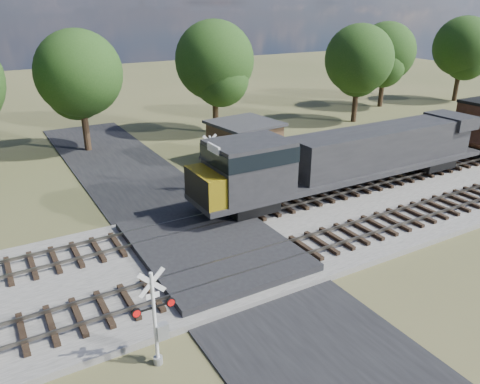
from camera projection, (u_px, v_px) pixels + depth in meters
ground at (216, 257)px, 23.09m from camera, size 160.00×160.00×0.00m
ballast_bed at (360, 209)px, 28.07m from camera, size 140.00×10.00×0.30m
road at (216, 257)px, 23.07m from camera, size 7.00×60.00×0.08m
crossing_panel at (211, 247)px, 23.37m from camera, size 7.00×9.00×0.62m
track_near at (291, 252)px, 22.78m from camera, size 140.00×2.60×0.33m
track_far at (240, 214)px, 26.79m from camera, size 140.00×2.60×0.33m
crossing_signal_near at (157, 326)px, 15.75m from camera, size 1.52×0.33×3.78m
crossing_signal_far at (209, 168)px, 30.59m from camera, size 1.57×0.34×3.89m
equipment_shed at (245, 142)px, 36.31m from camera, size 5.24×5.24×3.23m
treeline at (185, 67)px, 40.71m from camera, size 79.81×11.14×10.41m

